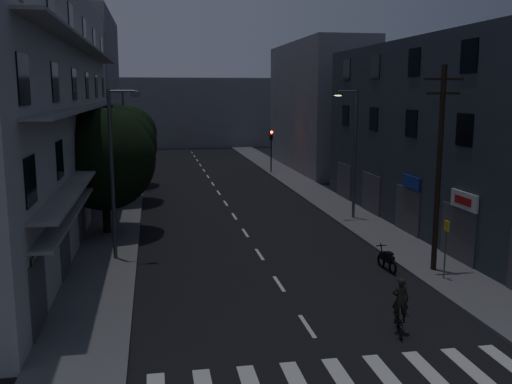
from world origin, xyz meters
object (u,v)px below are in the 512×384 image
object	(u,v)px
utility_pole	(439,165)
cyclist	(400,315)
bus_stop_sign	(446,239)
motorcycle	(387,260)

from	to	relation	value
utility_pole	cyclist	distance (m)	8.39
bus_stop_sign	cyclist	bearing A→B (deg)	-131.60
bus_stop_sign	motorcycle	xyz separation A→B (m)	(-1.76, 1.94, -1.43)
utility_pole	cyclist	bearing A→B (deg)	-125.99
motorcycle	cyclist	distance (m)	6.97
motorcycle	cyclist	world-z (taller)	cyclist
utility_pole	bus_stop_sign	distance (m)	3.23
utility_pole	bus_stop_sign	size ratio (longest dim) A/B	3.56
bus_stop_sign	cyclist	distance (m)	6.30
motorcycle	cyclist	bearing A→B (deg)	-113.22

